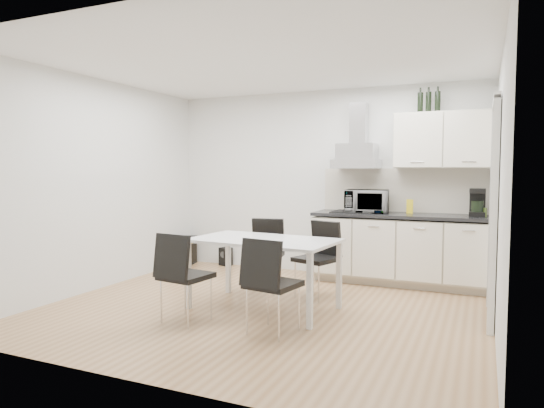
# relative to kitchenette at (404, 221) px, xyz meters

# --- Properties ---
(ground) EXTENTS (4.50, 4.50, 0.00)m
(ground) POSITION_rel_kitchenette_xyz_m (-1.19, -1.73, -0.83)
(ground) COLOR tan
(ground) RESTS_ON ground
(wall_back) EXTENTS (4.50, 0.10, 2.60)m
(wall_back) POSITION_rel_kitchenette_xyz_m (-1.19, 0.27, 0.47)
(wall_back) COLOR silver
(wall_back) RESTS_ON ground
(wall_front) EXTENTS (4.50, 0.10, 2.60)m
(wall_front) POSITION_rel_kitchenette_xyz_m (-1.19, -3.73, 0.47)
(wall_front) COLOR silver
(wall_front) RESTS_ON ground
(wall_left) EXTENTS (0.10, 4.00, 2.60)m
(wall_left) POSITION_rel_kitchenette_xyz_m (-3.44, -1.73, 0.47)
(wall_left) COLOR silver
(wall_left) RESTS_ON ground
(wall_right) EXTENTS (0.10, 4.00, 2.60)m
(wall_right) POSITION_rel_kitchenette_xyz_m (1.06, -1.73, 0.47)
(wall_right) COLOR silver
(wall_right) RESTS_ON ground
(ceiling) EXTENTS (4.50, 4.50, 0.00)m
(ceiling) POSITION_rel_kitchenette_xyz_m (-1.19, -1.73, 1.77)
(ceiling) COLOR white
(ceiling) RESTS_ON wall_back
(doorway) EXTENTS (0.08, 1.04, 2.10)m
(doorway) POSITION_rel_kitchenette_xyz_m (1.02, -1.18, 0.22)
(doorway) COLOR white
(doorway) RESTS_ON ground
(kitchenette) EXTENTS (2.22, 0.64, 2.52)m
(kitchenette) POSITION_rel_kitchenette_xyz_m (0.00, 0.00, 0.00)
(kitchenette) COLOR beige
(kitchenette) RESTS_ON ground
(dining_table) EXTENTS (1.58, 0.99, 0.75)m
(dining_table) POSITION_rel_kitchenette_xyz_m (-1.19, -1.74, -0.15)
(dining_table) COLOR white
(dining_table) RESTS_ON ground
(chair_far_left) EXTENTS (0.51, 0.56, 0.88)m
(chair_far_left) POSITION_rel_kitchenette_xyz_m (-1.49, -1.09, -0.39)
(chair_far_left) COLOR black
(chair_far_left) RESTS_ON ground
(chair_far_right) EXTENTS (0.58, 0.62, 0.88)m
(chair_far_right) POSITION_rel_kitchenette_xyz_m (-0.83, -1.09, -0.39)
(chair_far_right) COLOR black
(chair_far_right) RESTS_ON ground
(chair_near_left) EXTENTS (0.50, 0.56, 0.88)m
(chair_near_left) POSITION_rel_kitchenette_xyz_m (-1.70, -2.45, -0.39)
(chair_near_left) COLOR black
(chair_near_left) RESTS_ON ground
(chair_near_right) EXTENTS (0.52, 0.57, 0.88)m
(chair_near_right) POSITION_rel_kitchenette_xyz_m (-0.79, -2.42, -0.39)
(chair_near_right) COLOR black
(chair_near_right) RESTS_ON ground
(guitar_amp) EXTENTS (0.32, 0.55, 0.43)m
(guitar_amp) POSITION_rel_kitchenette_xyz_m (-3.31, -0.08, -0.61)
(guitar_amp) COLOR black
(guitar_amp) RESTS_ON ground
(floor_speaker) EXTENTS (0.20, 0.19, 0.28)m
(floor_speaker) POSITION_rel_kitchenette_xyz_m (-2.72, 0.17, -0.69)
(floor_speaker) COLOR black
(floor_speaker) RESTS_ON ground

